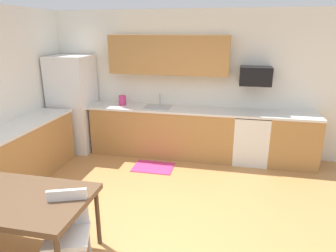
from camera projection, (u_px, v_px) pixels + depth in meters
ground_plane at (151, 226)px, 3.76m from camera, size 12.00×12.00×0.00m
wall_back at (186, 83)px, 5.82m from camera, size 5.80×0.10×2.70m
cabinet_run_back at (162, 132)px, 5.84m from camera, size 2.71×0.60×0.90m
cabinet_run_back_right at (292, 141)px, 5.37m from camera, size 0.84×0.60×0.90m
cabinet_run_left at (25, 153)px, 4.83m from camera, size 0.60×2.00×0.90m
countertop_back at (183, 110)px, 5.62m from camera, size 4.80×0.64×0.04m
countertop_left at (20, 125)px, 4.69m from camera, size 0.64×2.00×0.04m
upper_cabinets_back at (168, 55)px, 5.51m from camera, size 2.20×0.34×0.70m
refrigerator at (73, 104)px, 5.98m from camera, size 0.76×0.70×1.87m
oven_range at (250, 138)px, 5.51m from camera, size 0.60×0.60×0.91m
microwave at (255, 76)px, 5.27m from camera, size 0.54×0.36×0.32m
sink_basin at (158, 110)px, 5.73m from camera, size 0.48×0.40×0.14m
sink_faucet at (160, 100)px, 5.85m from camera, size 0.02×0.02×0.24m
dining_table at (19, 202)px, 3.03m from camera, size 1.40×0.90×0.74m
chair_near_table at (68, 227)px, 2.93m from camera, size 0.52×0.52×0.85m
floor_mat at (153, 167)px, 5.37m from camera, size 0.70×0.50×0.01m
kettle at (122, 101)px, 5.88m from camera, size 0.14×0.14×0.20m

